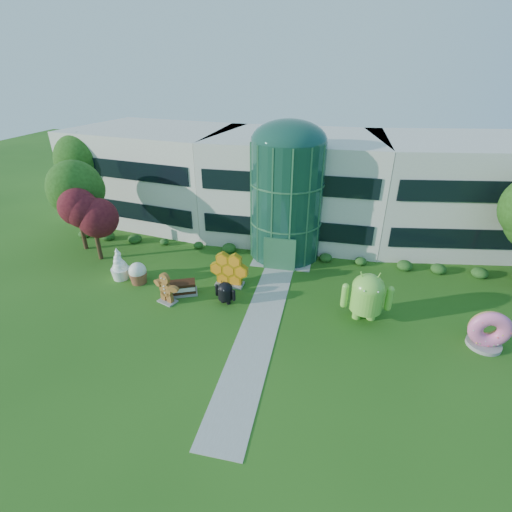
% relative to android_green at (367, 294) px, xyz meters
% --- Properties ---
extents(ground, '(140.00, 140.00, 0.00)m').
position_rel_android_green_xyz_m(ground, '(-6.59, -3.64, -1.93)').
color(ground, '#215114').
rests_on(ground, ground).
extents(building, '(46.00, 15.00, 9.30)m').
position_rel_android_green_xyz_m(building, '(-6.59, 14.36, 2.72)').
color(building, beige).
rests_on(building, ground).
extents(atrium, '(6.00, 6.00, 9.80)m').
position_rel_android_green_xyz_m(atrium, '(-6.59, 8.36, 2.97)').
color(atrium, '#194738').
rests_on(atrium, ground).
extents(walkway, '(2.40, 20.00, 0.04)m').
position_rel_android_green_xyz_m(walkway, '(-6.59, -1.64, -1.91)').
color(walkway, '#9E9E93').
rests_on(walkway, ground).
extents(tree_red, '(4.00, 4.00, 6.00)m').
position_rel_android_green_xyz_m(tree_red, '(-22.09, 3.86, 1.07)').
color(tree_red, '#3F0C14').
rests_on(tree_red, ground).
extents(trees_backdrop, '(52.00, 8.00, 8.40)m').
position_rel_android_green_xyz_m(trees_backdrop, '(-6.59, 9.36, 2.27)').
color(trees_backdrop, '#1E4310').
rests_on(trees_backdrop, ground).
extents(android_green, '(3.61, 2.58, 3.87)m').
position_rel_android_green_xyz_m(android_green, '(0.00, 0.00, 0.00)').
color(android_green, '#74C63F').
rests_on(android_green, ground).
extents(android_black, '(1.94, 1.55, 1.93)m').
position_rel_android_green_xyz_m(android_black, '(-9.52, -0.28, -0.97)').
color(android_black, black).
rests_on(android_black, ground).
extents(donut, '(2.45, 1.19, 2.53)m').
position_rel_android_green_xyz_m(donut, '(6.96, -1.28, -0.67)').
color(donut, '#E55797').
rests_on(donut, ground).
extents(gingerbread, '(2.74, 1.86, 2.36)m').
position_rel_android_green_xyz_m(gingerbread, '(-13.62, -1.04, -0.75)').
color(gingerbread, brown).
rests_on(gingerbread, ground).
extents(ice_cream_sandwich, '(2.50, 1.93, 1.00)m').
position_rel_android_green_xyz_m(ice_cream_sandwich, '(-13.01, 0.14, -1.43)').
color(ice_cream_sandwich, black).
rests_on(ice_cream_sandwich, ground).
extents(honeycomb, '(3.18, 1.30, 2.45)m').
position_rel_android_green_xyz_m(honeycomb, '(-9.91, 2.14, -0.71)').
color(honeycomb, orange).
rests_on(honeycomb, ground).
extents(froyo, '(1.79, 1.79, 2.64)m').
position_rel_android_green_xyz_m(froyo, '(-18.58, 1.22, -0.61)').
color(froyo, white).
rests_on(froyo, ground).
extents(cupcake, '(1.77, 1.77, 1.72)m').
position_rel_android_green_xyz_m(cupcake, '(-16.87, 0.91, -1.07)').
color(cupcake, white).
rests_on(cupcake, ground).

